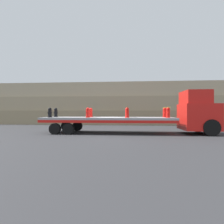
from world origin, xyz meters
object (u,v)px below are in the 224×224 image
object	(u,v)px
fire_hydrant_red_far_3	(165,113)
truck_cab	(199,113)
fire_hydrant_black_far_0	(56,113)
fire_hydrant_red_near_2	(127,113)
fire_hydrant_black_near_0	(50,113)
flatbed_trailer	(102,120)
fire_hydrant_red_far_1	(91,113)
fire_hydrant_red_far_2	(127,113)
fire_hydrant_red_near_3	(168,113)
fire_hydrant_red_near_1	(88,113)

from	to	relation	value
fire_hydrant_red_far_3	truck_cab	bearing A→B (deg)	-13.31
fire_hydrant_black_far_0	fire_hydrant_red_near_2	size ratio (longest dim) A/B	1.00
fire_hydrant_black_near_0	flatbed_trailer	bearing A→B (deg)	8.13
fire_hydrant_red_near_2	fire_hydrant_black_near_0	bearing A→B (deg)	180.00
fire_hydrant_red_far_1	fire_hydrant_red_far_3	distance (m)	5.92
truck_cab	flatbed_trailer	xyz separation A→B (m)	(-7.32, 0.00, -0.57)
fire_hydrant_red_far_2	fire_hydrant_red_far_3	bearing A→B (deg)	0.00
fire_hydrant_red_near_2	fire_hydrant_red_far_3	size ratio (longest dim) A/B	1.00
fire_hydrant_black_near_0	fire_hydrant_red_far_3	distance (m)	8.95
flatbed_trailer	fire_hydrant_black_far_0	bearing A→B (deg)	171.87
fire_hydrant_red_near_3	truck_cab	bearing A→B (deg)	13.31
fire_hydrant_red_near_3	fire_hydrant_red_near_2	bearing A→B (deg)	180.00
fire_hydrant_red_far_1	fire_hydrant_red_far_2	bearing A→B (deg)	0.00
flatbed_trailer	fire_hydrant_red_far_1	distance (m)	1.27
fire_hydrant_red_far_1	fire_hydrant_red_far_3	xyz separation A→B (m)	(5.92, 0.00, 0.00)
fire_hydrant_red_near_2	fire_hydrant_red_near_3	distance (m)	2.96
flatbed_trailer	fire_hydrant_red_near_3	world-z (taller)	fire_hydrant_red_near_3
truck_cab	fire_hydrant_black_near_0	distance (m)	11.28
truck_cab	fire_hydrant_red_far_3	bearing A→B (deg)	166.69
fire_hydrant_red_far_3	fire_hydrant_red_far_1	bearing A→B (deg)	180.00
fire_hydrant_black_near_0	fire_hydrant_red_far_2	distance (m)	6.03
flatbed_trailer	fire_hydrant_red_near_2	distance (m)	2.13
truck_cab	fire_hydrant_red_far_2	world-z (taller)	truck_cab
fire_hydrant_black_near_0	fire_hydrant_red_far_3	bearing A→B (deg)	7.24
fire_hydrant_red_far_2	fire_hydrant_red_far_3	world-z (taller)	same
fire_hydrant_red_far_3	fire_hydrant_red_far_2	bearing A→B (deg)	180.00
fire_hydrant_red_near_2	fire_hydrant_red_far_2	world-z (taller)	same
fire_hydrant_red_near_1	fire_hydrant_red_far_2	xyz separation A→B (m)	(2.96, 1.13, 0.00)
fire_hydrant_black_near_0	fire_hydrant_red_near_2	world-z (taller)	same
truck_cab	fire_hydrant_red_far_3	xyz separation A→B (m)	(-2.38, 0.56, -0.01)
flatbed_trailer	fire_hydrant_red_far_2	distance (m)	2.13
fire_hydrant_red_far_2	fire_hydrant_red_far_3	size ratio (longest dim) A/B	1.00
flatbed_trailer	fire_hydrant_red_near_3	size ratio (longest dim) A/B	13.33
fire_hydrant_black_far_0	fire_hydrant_black_near_0	bearing A→B (deg)	-90.00
fire_hydrant_red_far_2	fire_hydrant_red_far_3	xyz separation A→B (m)	(2.96, 0.00, 0.00)
fire_hydrant_red_far_1	fire_hydrant_red_near_2	size ratio (longest dim) A/B	1.00
fire_hydrant_red_near_3	flatbed_trailer	bearing A→B (deg)	173.48
fire_hydrant_black_far_0	fire_hydrant_red_near_1	world-z (taller)	same
fire_hydrant_black_far_0	fire_hydrant_red_near_2	distance (m)	6.03
fire_hydrant_red_near_1	fire_hydrant_red_far_2	size ratio (longest dim) A/B	1.00
fire_hydrant_red_near_2	fire_hydrant_red_near_3	world-z (taller)	same
fire_hydrant_black_far_0	fire_hydrant_red_far_1	world-z (taller)	same
fire_hydrant_red_near_1	truck_cab	bearing A→B (deg)	3.89
flatbed_trailer	fire_hydrant_red_far_2	size ratio (longest dim) A/B	13.33
fire_hydrant_red_far_2	fire_hydrant_red_near_1	bearing A→B (deg)	-159.14
fire_hydrant_black_far_0	fire_hydrant_red_far_1	bearing A→B (deg)	0.00
fire_hydrant_black_far_0	fire_hydrant_red_near_3	xyz separation A→B (m)	(8.88, -1.13, 0.00)
fire_hydrant_black_near_0	fire_hydrant_black_far_0	world-z (taller)	same
truck_cab	fire_hydrant_black_far_0	world-z (taller)	truck_cab
flatbed_trailer	fire_hydrant_black_near_0	world-z (taller)	fire_hydrant_black_near_0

